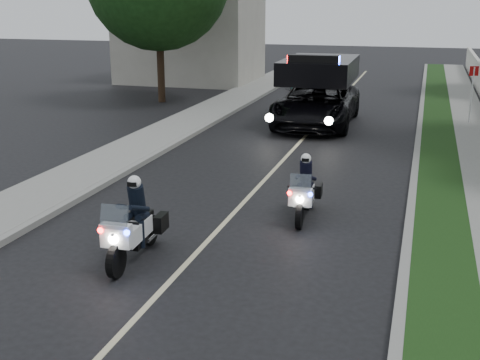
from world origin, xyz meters
name	(u,v)px	position (x,y,z in m)	size (l,w,h in m)	color
ground	(189,262)	(0.00, 0.00, 0.00)	(120.00, 120.00, 0.00)	black
curb_right	(417,155)	(4.10, 10.00, 0.07)	(0.20, 60.00, 0.15)	gray
grass_verge	(439,156)	(4.80, 10.00, 0.08)	(1.20, 60.00, 0.16)	#193814
curb_left	(184,139)	(-4.10, 10.00, 0.07)	(0.20, 60.00, 0.15)	gray
sidewalk_left	(156,137)	(-5.20, 10.00, 0.08)	(2.00, 60.00, 0.16)	gray
building_far	(190,24)	(-10.00, 26.00, 3.50)	(8.00, 6.00, 7.00)	#A8A396
lane_marking	(294,148)	(0.00, 10.00, 0.00)	(0.12, 50.00, 0.01)	#BFB78C
police_moto_left	(135,259)	(-1.06, -0.19, 0.00)	(0.70, 2.00, 1.70)	silver
police_moto_right	(303,217)	(1.67, 3.20, 0.00)	(0.63, 1.80, 1.53)	white
police_suv	(316,125)	(0.00, 14.37, 0.00)	(2.99, 6.47, 3.14)	black
bicycle	(292,89)	(-3.21, 24.62, 0.00)	(0.58, 1.65, 0.86)	black
cyclist	(292,89)	(-3.21, 24.62, 0.00)	(0.55, 0.37, 1.54)	black
sign_post	(468,126)	(6.00, 15.90, 0.00)	(0.39, 0.39, 2.50)	#B5200C
tree_left_near	(162,102)	(-8.50, 17.99, 0.00)	(6.99, 6.99, 11.64)	#1A4416
tree_left_far	(206,82)	(-9.11, 26.13, 0.00)	(6.09, 6.09, 10.16)	black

